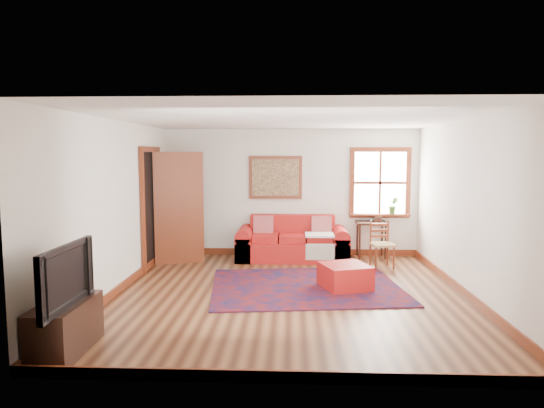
{
  "coord_description": "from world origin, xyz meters",
  "views": [
    {
      "loc": [
        0.04,
        -6.83,
        2.03
      ],
      "look_at": [
        -0.28,
        0.6,
        1.25
      ],
      "focal_mm": 32.0,
      "sensor_mm": 36.0,
      "label": 1
    }
  ],
  "objects_px": {
    "side_table": "(371,228)",
    "ladder_back_chair": "(381,242)",
    "red_ottoman": "(345,277)",
    "media_cabinet": "(65,327)",
    "red_leather_sofa": "(293,245)"
  },
  "relations": [
    {
      "from": "side_table",
      "to": "ladder_back_chair",
      "type": "distance_m",
      "value": 0.78
    },
    {
      "from": "red_ottoman",
      "to": "media_cabinet",
      "type": "height_order",
      "value": "media_cabinet"
    },
    {
      "from": "red_ottoman",
      "to": "ladder_back_chair",
      "type": "distance_m",
      "value": 1.67
    },
    {
      "from": "red_leather_sofa",
      "to": "side_table",
      "type": "bearing_deg",
      "value": 7.22
    },
    {
      "from": "red_ottoman",
      "to": "ladder_back_chair",
      "type": "relative_size",
      "value": 0.79
    },
    {
      "from": "red_leather_sofa",
      "to": "ladder_back_chair",
      "type": "xyz_separation_m",
      "value": [
        1.58,
        -0.57,
        0.17
      ]
    },
    {
      "from": "red_leather_sofa",
      "to": "ladder_back_chair",
      "type": "height_order",
      "value": "red_leather_sofa"
    },
    {
      "from": "red_leather_sofa",
      "to": "media_cabinet",
      "type": "xyz_separation_m",
      "value": [
        -2.32,
        -4.48,
        -0.01
      ]
    },
    {
      "from": "side_table",
      "to": "ladder_back_chair",
      "type": "height_order",
      "value": "ladder_back_chair"
    },
    {
      "from": "red_ottoman",
      "to": "media_cabinet",
      "type": "xyz_separation_m",
      "value": [
        -3.1,
        -2.46,
        0.07
      ]
    },
    {
      "from": "red_leather_sofa",
      "to": "media_cabinet",
      "type": "height_order",
      "value": "red_leather_sofa"
    },
    {
      "from": "red_leather_sofa",
      "to": "ladder_back_chair",
      "type": "relative_size",
      "value": 2.56
    },
    {
      "from": "red_ottoman",
      "to": "side_table",
      "type": "height_order",
      "value": "side_table"
    },
    {
      "from": "side_table",
      "to": "red_leather_sofa",
      "type": "bearing_deg",
      "value": -172.78
    },
    {
      "from": "media_cabinet",
      "to": "red_leather_sofa",
      "type": "bearing_deg",
      "value": 62.66
    }
  ]
}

